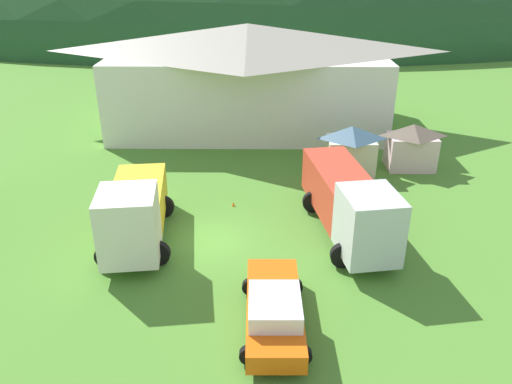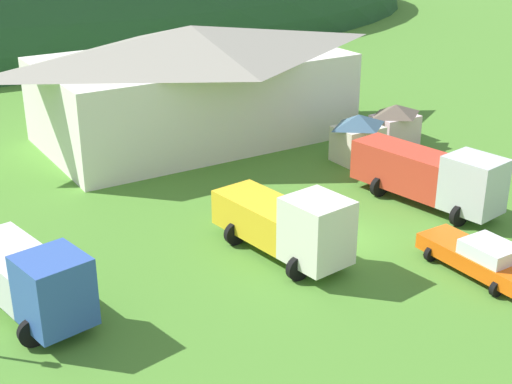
{
  "view_description": "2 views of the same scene",
  "coord_description": "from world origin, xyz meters",
  "px_view_note": "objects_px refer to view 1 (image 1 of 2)",
  "views": [
    {
      "loc": [
        2.24,
        -19.82,
        11.95
      ],
      "look_at": [
        2.02,
        1.45,
        1.81
      ],
      "focal_mm": 35.18,
      "sensor_mm": 36.0,
      "label": 1
    },
    {
      "loc": [
        -19.87,
        -23.78,
        15.05
      ],
      "look_at": [
        -2.6,
        3.55,
        1.68
      ],
      "focal_mm": 50.23,
      "sensor_mm": 36.0,
      "label": 2
    }
  ],
  "objects_px": {
    "traffic_cone_near_pickup": "(233,206)",
    "service_pickup_orange": "(274,309)",
    "tow_truck_silver": "(349,202)",
    "play_shed_pink": "(411,146)",
    "depot_building": "(248,74)",
    "heavy_rig_striped": "(134,211)",
    "play_shed_cream": "(351,149)"
  },
  "relations": [
    {
      "from": "traffic_cone_near_pickup",
      "to": "service_pickup_orange",
      "type": "bearing_deg",
      "value": -78.55
    },
    {
      "from": "tow_truck_silver",
      "to": "traffic_cone_near_pickup",
      "type": "bearing_deg",
      "value": -127.47
    },
    {
      "from": "play_shed_pink",
      "to": "tow_truck_silver",
      "type": "height_order",
      "value": "tow_truck_silver"
    },
    {
      "from": "tow_truck_silver",
      "to": "service_pickup_orange",
      "type": "bearing_deg",
      "value": -37.51
    },
    {
      "from": "depot_building",
      "to": "tow_truck_silver",
      "type": "distance_m",
      "value": 17.73
    },
    {
      "from": "tow_truck_silver",
      "to": "service_pickup_orange",
      "type": "height_order",
      "value": "tow_truck_silver"
    },
    {
      "from": "service_pickup_orange",
      "to": "traffic_cone_near_pickup",
      "type": "bearing_deg",
      "value": -169.1
    },
    {
      "from": "heavy_rig_striped",
      "to": "service_pickup_orange",
      "type": "relative_size",
      "value": 1.39
    },
    {
      "from": "play_shed_cream",
      "to": "heavy_rig_striped",
      "type": "xyz_separation_m",
      "value": [
        -10.86,
        -8.27,
        0.17
      ]
    },
    {
      "from": "depot_building",
      "to": "heavy_rig_striped",
      "type": "xyz_separation_m",
      "value": [
        -4.58,
        -17.75,
        -2.16
      ]
    },
    {
      "from": "heavy_rig_striped",
      "to": "traffic_cone_near_pickup",
      "type": "bearing_deg",
      "value": 125.89
    },
    {
      "from": "depot_building",
      "to": "play_shed_cream",
      "type": "xyz_separation_m",
      "value": [
        6.28,
        -9.48,
        -2.33
      ]
    },
    {
      "from": "service_pickup_orange",
      "to": "heavy_rig_striped",
      "type": "bearing_deg",
      "value": -133.44
    },
    {
      "from": "depot_building",
      "to": "service_pickup_orange",
      "type": "relative_size",
      "value": 3.88
    },
    {
      "from": "tow_truck_silver",
      "to": "service_pickup_orange",
      "type": "relative_size",
      "value": 1.6
    },
    {
      "from": "play_shed_cream",
      "to": "tow_truck_silver",
      "type": "distance_m",
      "value": 7.51
    },
    {
      "from": "depot_building",
      "to": "play_shed_pink",
      "type": "bearing_deg",
      "value": -40.36
    },
    {
      "from": "tow_truck_silver",
      "to": "traffic_cone_near_pickup",
      "type": "xyz_separation_m",
      "value": [
        -5.45,
        2.96,
        -1.75
      ]
    },
    {
      "from": "heavy_rig_striped",
      "to": "tow_truck_silver",
      "type": "bearing_deg",
      "value": 88.28
    },
    {
      "from": "heavy_rig_striped",
      "to": "tow_truck_silver",
      "type": "distance_m",
      "value": 9.63
    },
    {
      "from": "depot_building",
      "to": "traffic_cone_near_pickup",
      "type": "height_order",
      "value": "depot_building"
    },
    {
      "from": "play_shed_cream",
      "to": "traffic_cone_near_pickup",
      "type": "height_order",
      "value": "play_shed_cream"
    },
    {
      "from": "depot_building",
      "to": "play_shed_pink",
      "type": "relative_size",
      "value": 6.93
    },
    {
      "from": "play_shed_cream",
      "to": "traffic_cone_near_pickup",
      "type": "relative_size",
      "value": 6.47
    },
    {
      "from": "depot_building",
      "to": "tow_truck_silver",
      "type": "bearing_deg",
      "value": -73.48
    },
    {
      "from": "service_pickup_orange",
      "to": "play_shed_cream",
      "type": "bearing_deg",
      "value": 160.37
    },
    {
      "from": "tow_truck_silver",
      "to": "service_pickup_orange",
      "type": "xyz_separation_m",
      "value": [
        -3.54,
        -6.5,
        -0.92
      ]
    },
    {
      "from": "depot_building",
      "to": "heavy_rig_striped",
      "type": "bearing_deg",
      "value": -104.47
    },
    {
      "from": "play_shed_pink",
      "to": "heavy_rig_striped",
      "type": "distance_m",
      "value": 17.32
    },
    {
      "from": "depot_building",
      "to": "play_shed_cream",
      "type": "distance_m",
      "value": 11.61
    },
    {
      "from": "depot_building",
      "to": "play_shed_pink",
      "type": "distance_m",
      "value": 13.48
    },
    {
      "from": "play_shed_pink",
      "to": "service_pickup_orange",
      "type": "relative_size",
      "value": 0.56
    }
  ]
}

